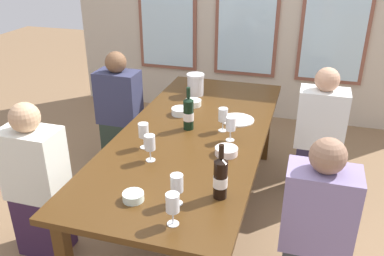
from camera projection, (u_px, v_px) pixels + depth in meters
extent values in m
plane|color=#836345|center=(193.00, 216.00, 3.24)|extent=(12.00, 12.00, 0.00)
cube|color=#482C11|center=(194.00, 135.00, 2.93)|extent=(1.02, 2.37, 0.04)
cube|color=#482C11|center=(185.00, 117.00, 4.14)|extent=(0.07, 0.07, 0.70)
cube|color=#482C11|center=(266.00, 126.00, 3.93)|extent=(0.07, 0.07, 0.70)
cylinder|color=white|center=(237.00, 120.00, 3.11)|extent=(0.25, 0.25, 0.01)
cylinder|color=silver|center=(195.00, 86.00, 3.57)|extent=(0.14, 0.14, 0.17)
cylinder|color=silver|center=(195.00, 75.00, 3.53)|extent=(0.16, 0.16, 0.02)
cylinder|color=black|center=(220.00, 180.00, 2.16)|extent=(0.07, 0.07, 0.22)
cone|color=black|center=(221.00, 160.00, 2.10)|extent=(0.07, 0.07, 0.02)
cylinder|color=black|center=(221.00, 151.00, 2.08)|extent=(0.03, 0.03, 0.08)
cylinder|color=white|center=(220.00, 181.00, 2.16)|extent=(0.08, 0.08, 0.06)
cylinder|color=black|center=(188.00, 115.00, 2.93)|extent=(0.08, 0.08, 0.22)
cone|color=black|center=(188.00, 99.00, 2.88)|extent=(0.08, 0.08, 0.02)
cylinder|color=black|center=(188.00, 93.00, 2.86)|extent=(0.03, 0.03, 0.08)
cylinder|color=white|center=(188.00, 116.00, 2.94)|extent=(0.08, 0.08, 0.06)
cylinder|color=white|center=(133.00, 197.00, 2.17)|extent=(0.12, 0.12, 0.04)
cylinder|color=white|center=(181.00, 111.00, 3.20)|extent=(0.15, 0.15, 0.05)
cylinder|color=white|center=(193.00, 103.00, 3.37)|extent=(0.14, 0.14, 0.05)
cylinder|color=white|center=(226.00, 151.00, 2.62)|extent=(0.15, 0.15, 0.05)
cylinder|color=white|center=(151.00, 160.00, 2.56)|extent=(0.06, 0.06, 0.00)
cylinder|color=white|center=(150.00, 155.00, 2.54)|extent=(0.01, 0.01, 0.07)
cylinder|color=white|center=(150.00, 142.00, 2.50)|extent=(0.07, 0.07, 0.09)
cylinder|color=beige|center=(150.00, 147.00, 2.52)|extent=(0.06, 0.06, 0.03)
cylinder|color=white|center=(173.00, 224.00, 1.99)|extent=(0.06, 0.06, 0.00)
cylinder|color=white|center=(173.00, 217.00, 1.98)|extent=(0.01, 0.01, 0.07)
cylinder|color=white|center=(173.00, 203.00, 1.94)|extent=(0.07, 0.07, 0.09)
cylinder|color=#590C19|center=(173.00, 207.00, 1.95)|extent=(0.06, 0.06, 0.04)
cylinder|color=white|center=(177.00, 203.00, 2.15)|extent=(0.06, 0.06, 0.00)
cylinder|color=white|center=(177.00, 197.00, 2.13)|extent=(0.01, 0.01, 0.07)
cylinder|color=white|center=(177.00, 183.00, 2.09)|extent=(0.07, 0.07, 0.09)
cylinder|color=white|center=(144.00, 147.00, 2.71)|extent=(0.06, 0.06, 0.00)
cylinder|color=white|center=(144.00, 142.00, 2.70)|extent=(0.01, 0.01, 0.07)
cylinder|color=white|center=(143.00, 130.00, 2.66)|extent=(0.07, 0.07, 0.09)
cylinder|color=#590C19|center=(144.00, 135.00, 2.67)|extent=(0.06, 0.06, 0.03)
cylinder|color=white|center=(230.00, 140.00, 2.81)|extent=(0.06, 0.06, 0.00)
cylinder|color=white|center=(230.00, 135.00, 2.79)|extent=(0.01, 0.01, 0.07)
cylinder|color=white|center=(231.00, 124.00, 2.75)|extent=(0.07, 0.07, 0.09)
cylinder|color=white|center=(223.00, 130.00, 2.94)|extent=(0.06, 0.06, 0.00)
cylinder|color=white|center=(223.00, 126.00, 2.93)|extent=(0.01, 0.01, 0.07)
cylinder|color=white|center=(223.00, 115.00, 2.89)|extent=(0.07, 0.07, 0.09)
cylinder|color=beige|center=(223.00, 119.00, 2.91)|extent=(0.06, 0.06, 0.03)
cube|color=#27352B|center=(122.00, 143.00, 3.89)|extent=(0.32, 0.24, 0.45)
cube|color=#333554|center=(119.00, 97.00, 3.69)|extent=(0.38, 0.24, 0.48)
sphere|color=brown|center=(116.00, 62.00, 3.55)|extent=(0.19, 0.19, 0.19)
cube|color=#2C263F|center=(314.00, 168.00, 3.47)|extent=(0.32, 0.24, 0.45)
cube|color=silver|center=(322.00, 118.00, 3.27)|extent=(0.38, 0.24, 0.48)
sphere|color=tan|center=(327.00, 80.00, 3.13)|extent=(0.19, 0.19, 0.19)
cube|color=#39223F|center=(45.00, 222.00, 2.82)|extent=(0.32, 0.24, 0.45)
cube|color=white|center=(33.00, 164.00, 2.62)|extent=(0.38, 0.24, 0.48)
sphere|color=tan|center=(25.00, 117.00, 2.48)|extent=(0.19, 0.19, 0.19)
cube|color=#8776A8|center=(319.00, 209.00, 2.19)|extent=(0.38, 0.24, 0.48)
sphere|color=#966E55|center=(328.00, 156.00, 2.05)|extent=(0.19, 0.19, 0.19)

